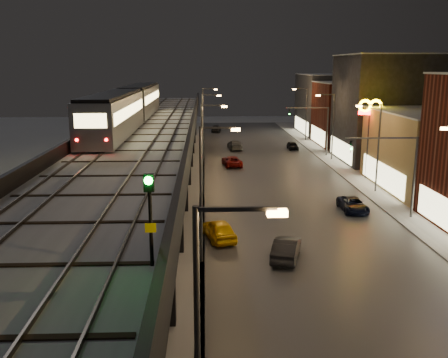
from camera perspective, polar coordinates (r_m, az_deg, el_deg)
name	(u,v)px	position (r m, az deg, el deg)	size (l,w,h in m)	color
road_surface	(277,184)	(54.91, 6.12, -0.55)	(17.00, 120.00, 0.06)	#46474D
sidewalk_right	(368,183)	(57.21, 16.08, -0.40)	(4.00, 120.00, 0.14)	#9FA1A8
under_viaduct_pavement	(154,185)	(54.62, -8.03, -0.68)	(11.00, 120.00, 0.06)	#9FA1A8
elevated_viaduct	(149,138)	(50.50, -8.58, 4.66)	(9.00, 100.00, 6.30)	black
viaduct_trackbed	(149,130)	(50.52, -8.60, 5.54)	(8.40, 100.00, 0.32)	#B2B7C1
viaduct_parapet_streetside	(192,125)	(50.20, -3.64, 6.15)	(0.30, 100.00, 1.10)	black
viaduct_parapet_far	(105,126)	(51.15, -13.48, 5.95)	(0.30, 100.00, 1.10)	black
building_c	(441,151)	(56.17, 23.59, 2.95)	(12.20, 15.20, 8.16)	#91794E
building_d	(388,109)	(70.46, 18.21, 7.64)	(12.20, 13.20, 14.16)	black
building_e	(356,114)	(83.85, 14.82, 7.21)	(12.20, 12.20, 10.16)	#4F1E15
building_f	(334,104)	(97.24, 12.44, 8.34)	(12.20, 16.20, 11.16)	#333336
streetlight_left_0	(207,333)	(14.84, -1.98, -17.21)	(2.57, 0.28, 9.00)	#38383A
streetlight_left_1	(205,185)	(31.73, -2.16, -0.72)	(2.57, 0.28, 9.00)	#38383A
streetlight_left_2	(205,143)	(49.41, -2.22, 4.17)	(2.57, 0.28, 9.00)	#38383A
streetlight_right_2	(376,142)	(52.31, 16.98, 4.10)	(2.56, 0.28, 9.00)	#38383A
streetlight_left_3	(205,123)	(67.26, -2.24, 6.47)	(2.57, 0.28, 9.00)	#38383A
streetlight_right_3	(331,122)	(69.42, 12.16, 6.39)	(2.56, 0.28, 9.00)	#38383A
streetlight_left_4	(204,111)	(85.17, -2.26, 7.81)	(2.57, 0.28, 9.00)	#38383A
streetlight_right_4	(305,110)	(86.89, 9.24, 7.75)	(2.56, 0.28, 9.00)	#38383A
traffic_light_rig_a	(401,167)	(43.81, 19.61, 1.33)	(6.10, 0.34, 7.00)	#38383A
traffic_light_rig_b	(319,125)	(72.18, 10.86, 6.10)	(6.10, 0.34, 7.00)	#38383A
subway_train	(129,106)	(55.22, -10.75, 8.23)	(3.09, 37.94, 3.70)	gray
rail_signal	(150,202)	(15.07, -8.49, -2.58)	(0.34, 0.42, 2.92)	black
car_taxi	(219,230)	(37.11, -0.58, -5.89)	(1.79, 4.45, 1.52)	yellow
car_near_white	(286,249)	(33.80, 7.14, -7.94)	(1.55, 4.46, 1.47)	black
car_mid_silver	(232,161)	(64.17, 0.91, 2.03)	(2.15, 4.67, 1.30)	maroon
car_mid_dark	(235,145)	(76.91, 1.25, 3.87)	(1.97, 4.86, 1.41)	#58595A
car_far_white	(216,128)	(97.86, -0.91, 5.79)	(1.65, 4.09, 1.39)	black
car_onc_dark	(353,205)	(45.59, 14.52, -2.92)	(2.05, 4.44, 1.23)	black
car_onc_red	(293,146)	(77.59, 7.85, 3.76)	(1.44, 3.58, 1.22)	black
sign_mcdonalds	(370,116)	(58.30, 16.32, 6.95)	(2.67, 0.32, 9.05)	#38383A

